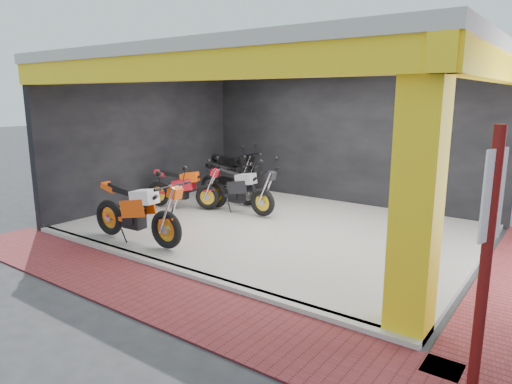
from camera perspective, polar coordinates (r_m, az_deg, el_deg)
ground at (r=8.49m, az=-4.93°, el=-7.93°), size 80.00×80.00×0.00m
showroom_floor at (r=9.99m, az=2.59°, el=-4.53°), size 8.00×6.00×0.10m
showroom_ceiling at (r=9.61m, az=2.80°, el=16.21°), size 8.40×6.40×0.20m
back_wall at (r=12.35m, az=10.66°, el=6.47°), size 8.20×0.20×3.50m
left_wall at (r=12.37m, az=-13.49°, el=6.36°), size 0.20×6.20×3.50m
corner_column at (r=5.59m, az=19.57°, el=-0.39°), size 0.50×0.50×3.50m
header_beam_front at (r=7.28m, az=-10.74°, el=15.05°), size 8.40×0.30×0.40m
header_beam_right at (r=8.13m, az=27.84°, el=13.57°), size 0.30×6.40×0.40m
floor_kerb at (r=7.78m, az=-9.92°, el=-9.57°), size 8.00×0.20×0.10m
paver_front at (r=7.32m, az=-14.36°, el=-11.49°), size 9.00×1.40×0.03m
signpost at (r=4.73m, az=26.86°, el=-7.04°), size 0.13×0.36×2.64m
moto_hero at (r=8.42m, az=-11.24°, el=-2.36°), size 2.44×1.01×1.47m
moto_row_a at (r=10.53m, az=0.83°, el=0.38°), size 2.20×0.82×1.34m
moto_row_b at (r=11.60m, az=-1.09°, el=1.35°), size 2.19×0.96×1.30m
moto_row_c at (r=11.27m, az=-6.12°, el=0.87°), size 2.20×1.43×1.26m
moto_row_d at (r=13.40m, az=-1.44°, el=2.87°), size 2.22×0.87×1.34m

